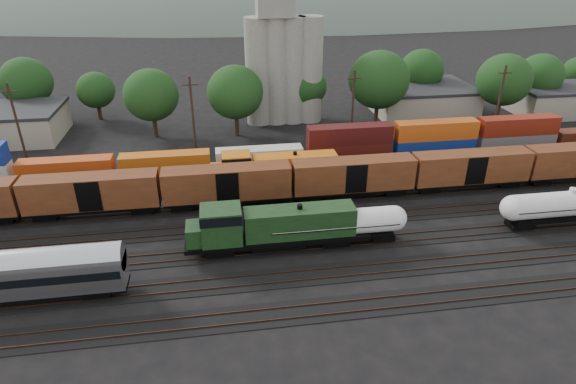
{
  "coord_description": "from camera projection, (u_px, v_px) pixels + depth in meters",
  "views": [
    {
      "loc": [
        -8.44,
        -46.69,
        28.04
      ],
      "look_at": [
        -1.01,
        2.0,
        3.0
      ],
      "focal_mm": 30.0,
      "sensor_mm": 36.0,
      "label": 1
    }
  ],
  "objects": [
    {
      "name": "tank_car_a",
      "position": [
        334.0,
        224.0,
        49.83
      ],
      "size": [
        15.71,
        2.81,
        4.12
      ],
      "color": "white",
      "rests_on": "ground"
    },
    {
      "name": "container_wall",
      "position": [
        372.0,
        146.0,
        68.73
      ],
      "size": [
        172.53,
        2.6,
        5.8
      ],
      "color": "black",
      "rests_on": "ground"
    },
    {
      "name": "industrial_sheds",
      "position": [
        302.0,
        108.0,
        85.79
      ],
      "size": [
        119.38,
        17.26,
        5.1
      ],
      "color": "#9E937F",
      "rests_on": "ground"
    },
    {
      "name": "tank_car_b",
      "position": [
        569.0,
        205.0,
        53.4
      ],
      "size": [
        16.38,
        2.93,
        4.29
      ],
      "color": "white",
      "rests_on": "ground"
    },
    {
      "name": "orange_locomotive",
      "position": [
        272.0,
        168.0,
        62.37
      ],
      "size": [
        18.1,
        3.02,
        4.52
      ],
      "color": "black",
      "rests_on": "ground"
    },
    {
      "name": "utility_poles",
      "position": [
        274.0,
        112.0,
        71.56
      ],
      "size": [
        122.2,
        0.36,
        12.0
      ],
      "color": "black",
      "rests_on": "ground"
    },
    {
      "name": "grain_silo",
      "position": [
        283.0,
        58.0,
        82.05
      ],
      "size": [
        13.4,
        5.0,
        29.0
      ],
      "color": "gray",
      "rests_on": "ground"
    },
    {
      "name": "boxcar_string",
      "position": [
        291.0,
        180.0,
        57.96
      ],
      "size": [
        153.6,
        2.9,
        4.2
      ],
      "color": "black",
      "rests_on": "ground"
    },
    {
      "name": "tree_band",
      "position": [
        231.0,
        81.0,
        83.26
      ],
      "size": [
        162.86,
        23.57,
        13.27
      ],
      "color": "black",
      "rests_on": "ground"
    },
    {
      "name": "tracks",
      "position": [
        299.0,
        222.0,
        54.97
      ],
      "size": [
        180.0,
        33.2,
        0.2
      ],
      "color": "black",
      "rests_on": "ground"
    },
    {
      "name": "green_locomotive",
      "position": [
        268.0,
        227.0,
        48.74
      ],
      "size": [
        18.85,
        3.33,
        4.99
      ],
      "color": "black",
      "rests_on": "ground"
    },
    {
      "name": "distant_hills",
      "position": [
        265.0,
        36.0,
        296.64
      ],
      "size": [
        860.0,
        286.0,
        130.0
      ],
      "color": "#59665B",
      "rests_on": "ground"
    },
    {
      "name": "ground",
      "position": [
        299.0,
        223.0,
        54.99
      ],
      "size": [
        600.0,
        600.0,
        0.0
      ],
      "primitive_type": "plane",
      "color": "black"
    }
  ]
}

